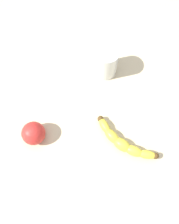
# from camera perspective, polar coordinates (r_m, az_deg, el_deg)

# --- Properties ---
(wooden_tabletop) EXTENTS (1.20, 1.20, 0.03)m
(wooden_tabletop) POSITION_cam_1_polar(r_m,az_deg,el_deg) (0.89, 2.54, 0.72)
(wooden_tabletop) COLOR beige
(wooden_tabletop) RESTS_ON ground
(banana) EXTENTS (0.13, 0.22, 0.04)m
(banana) POSITION_cam_1_polar(r_m,az_deg,el_deg) (0.82, 8.07, -7.14)
(banana) COLOR yellow
(banana) RESTS_ON wooden_tabletop
(smoothie_glass) EXTENTS (0.08, 0.08, 0.12)m
(smoothie_glass) POSITION_cam_1_polar(r_m,az_deg,el_deg) (0.89, 3.92, 11.61)
(smoothie_glass) COLOR silver
(smoothie_glass) RESTS_ON wooden_tabletop
(apple_fruit) EXTENTS (0.08, 0.08, 0.08)m
(apple_fruit) POSITION_cam_1_polar(r_m,az_deg,el_deg) (0.82, -13.11, -4.93)
(apple_fruit) COLOR red
(apple_fruit) RESTS_ON wooden_tabletop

